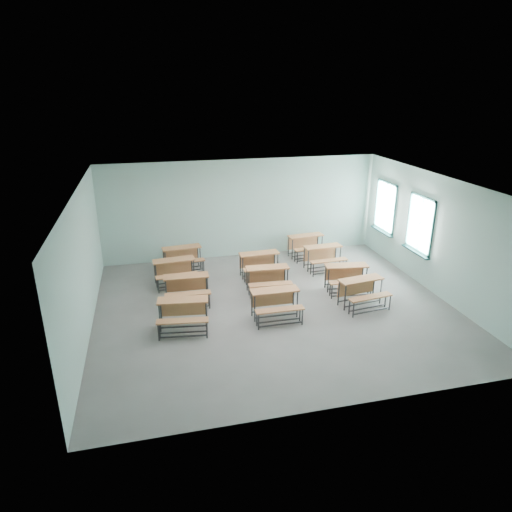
# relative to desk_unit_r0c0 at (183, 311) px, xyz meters

# --- Properties ---
(room) EXTENTS (9.04, 8.04, 3.24)m
(room) POSITION_rel_desk_unit_r0c0_xyz_m (2.46, 0.60, 1.11)
(room) COLOR gray
(room) RESTS_ON ground
(desk_unit_r0c0) EXTENTS (1.27, 0.93, 0.73)m
(desk_unit_r0c0) POSITION_rel_desk_unit_r0c0_xyz_m (0.00, 0.00, 0.00)
(desk_unit_r0c0) COLOR #AB693E
(desk_unit_r0c0) RESTS_ON ground
(desk_unit_r0c1) EXTENTS (1.18, 0.79, 0.73)m
(desk_unit_r0c1) POSITION_rel_desk_unit_r0c0_xyz_m (2.24, 0.01, 0.00)
(desk_unit_r0c1) COLOR #AB693E
(desk_unit_r0c1) RESTS_ON ground
(desk_unit_r0c2) EXTENTS (1.27, 0.94, 0.73)m
(desk_unit_r0c2) POSITION_rel_desk_unit_r0c0_xyz_m (4.58, 0.13, 0.00)
(desk_unit_r0c2) COLOR #AB693E
(desk_unit_r0c2) RESTS_ON ground
(desk_unit_r1c0) EXTENTS (1.20, 0.82, 0.73)m
(desk_unit_r1c0) POSITION_rel_desk_unit_r0c0_xyz_m (0.22, 1.39, 0.00)
(desk_unit_r1c0) COLOR #AB693E
(desk_unit_r1c0) RESTS_ON ground
(desk_unit_r1c1) EXTENTS (1.21, 0.85, 0.73)m
(desk_unit_r1c1) POSITION_rel_desk_unit_r0c0_xyz_m (2.43, 1.46, 0.00)
(desk_unit_r1c1) COLOR #AB693E
(desk_unit_r1c1) RESTS_ON ground
(desk_unit_r1c2) EXTENTS (1.26, 0.93, 0.73)m
(desk_unit_r1c2) POSITION_rel_desk_unit_r0c0_xyz_m (4.59, 1.09, 0.00)
(desk_unit_r1c2) COLOR #AB693E
(desk_unit_r1c2) RESTS_ON ground
(desk_unit_r2c0) EXTENTS (1.24, 0.89, 0.73)m
(desk_unit_r2c0) POSITION_rel_desk_unit_r0c0_xyz_m (-0.00, 2.64, 0.00)
(desk_unit_r2c0) COLOR #AB693E
(desk_unit_r2c0) RESTS_ON ground
(desk_unit_r2c1) EXTENTS (1.20, 0.83, 0.73)m
(desk_unit_r2c1) POSITION_rel_desk_unit_r0c0_xyz_m (2.49, 2.60, 0.00)
(desk_unit_r2c1) COLOR #AB693E
(desk_unit_r2c1) RESTS_ON ground
(desk_unit_r2c2) EXTENTS (1.22, 0.85, 0.73)m
(desk_unit_r2c2) POSITION_rel_desk_unit_r0c0_xyz_m (4.55, 2.73, 0.00)
(desk_unit_r2c2) COLOR #AB693E
(desk_unit_r2c2) RESTS_ON ground
(desk_unit_r3c0) EXTENTS (1.26, 0.92, 0.73)m
(desk_unit_r3c0) POSITION_rel_desk_unit_r0c0_xyz_m (0.31, 3.65, 0.00)
(desk_unit_r3c0) COLOR #AB693E
(desk_unit_r3c0) RESTS_ON ground
(desk_unit_r3c2) EXTENTS (1.25, 0.90, 0.73)m
(desk_unit_r3c2) POSITION_rel_desk_unit_r0c0_xyz_m (4.40, 3.87, 0.00)
(desk_unit_r3c2) COLOR #AB693E
(desk_unit_r3c2) RESTS_ON ground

